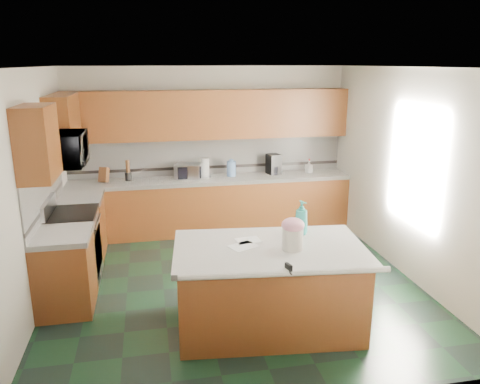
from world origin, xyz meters
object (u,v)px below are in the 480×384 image
object	(u,v)px
treat_jar	(293,239)
soap_bottle_island	(301,218)
island_base	(269,290)
toaster_oven	(189,171)
coffee_maker	(274,164)
knife_block	(104,175)
island_top	(270,249)

from	to	relation	value
treat_jar	soap_bottle_island	bearing A→B (deg)	64.54
island_base	toaster_oven	bearing A→B (deg)	105.93
treat_jar	coffee_maker	xyz separation A→B (m)	(0.68, 3.25, 0.06)
treat_jar	toaster_oven	bearing A→B (deg)	107.17
soap_bottle_island	knife_block	bearing A→B (deg)	107.47
knife_block	coffee_maker	xyz separation A→B (m)	(2.78, 0.03, 0.05)
island_top	toaster_oven	size ratio (longest dim) A/B	4.77
island_base	treat_jar	size ratio (longest dim) A/B	8.36
treat_jar	toaster_oven	xyz separation A→B (m)	(-0.76, 3.22, 0.01)
knife_block	coffee_maker	world-z (taller)	coffee_maker
soap_bottle_island	knife_block	size ratio (longest dim) A/B	1.61
island_top	coffee_maker	xyz separation A→B (m)	(0.89, 3.15, 0.20)
island_base	toaster_oven	world-z (taller)	toaster_oven
coffee_maker	treat_jar	bearing A→B (deg)	-115.14
island_base	knife_block	bearing A→B (deg)	127.11
island_base	toaster_oven	size ratio (longest dim) A/B	4.53
island_top	knife_block	distance (m)	3.65
island_base	soap_bottle_island	xyz separation A→B (m)	(0.43, 0.29, 0.68)
island_base	knife_block	size ratio (longest dim) A/B	7.87
island_base	toaster_oven	xyz separation A→B (m)	(-0.55, 3.12, 0.61)
island_top	toaster_oven	bearing A→B (deg)	105.93
soap_bottle_island	coffee_maker	distance (m)	2.90
coffee_maker	island_top	bearing A→B (deg)	-119.11
treat_jar	soap_bottle_island	xyz separation A→B (m)	(0.22, 0.39, 0.08)
treat_jar	soap_bottle_island	distance (m)	0.46
soap_bottle_island	coffee_maker	bearing A→B (deg)	58.97
soap_bottle_island	toaster_oven	bearing A→B (deg)	87.28
island_base	coffee_maker	xyz separation A→B (m)	(0.89, 3.15, 0.66)
treat_jar	soap_bottle_island	size ratio (longest dim) A/B	0.59
coffee_maker	toaster_oven	bearing A→B (deg)	167.90
knife_block	treat_jar	bearing A→B (deg)	-34.38
island_top	island_base	bearing A→B (deg)	-174.12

